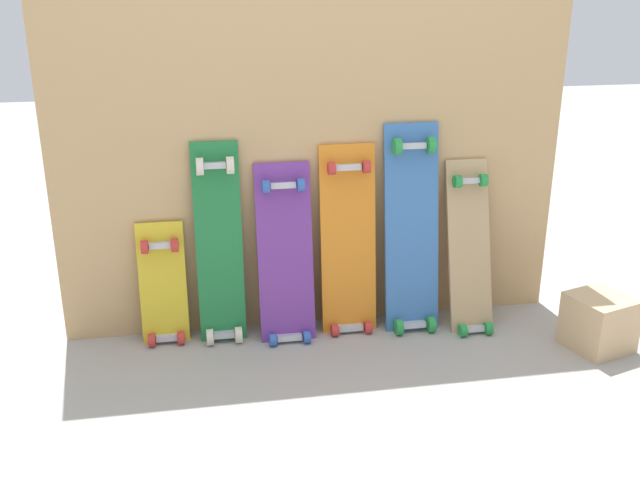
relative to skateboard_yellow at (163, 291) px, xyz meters
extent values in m
plane|color=#9E9991|center=(0.63, 0.00, -0.22)|extent=(12.00, 12.00, 0.00)
cube|color=tan|center=(0.63, 0.07, 0.54)|extent=(2.08, 0.04, 1.51)
cube|color=gold|center=(0.00, 0.01, 0.00)|extent=(0.19, 0.09, 0.57)
cube|color=#B7B7BF|center=(0.00, -0.04, -0.19)|extent=(0.08, 0.04, 0.03)
cube|color=#B7B7BF|center=(0.00, 0.01, 0.20)|extent=(0.08, 0.04, 0.03)
cylinder|color=red|center=(-0.06, -0.06, -0.19)|extent=(0.03, 0.05, 0.05)
cylinder|color=red|center=(0.06, -0.06, -0.19)|extent=(0.03, 0.05, 0.05)
cylinder|color=red|center=(-0.06, -0.01, 0.20)|extent=(0.03, 0.05, 0.05)
cylinder|color=red|center=(0.06, -0.01, 0.20)|extent=(0.03, 0.05, 0.05)
cube|color=#1E7238|center=(0.23, 0.00, 0.16)|extent=(0.19, 0.12, 0.88)
cube|color=#B7B7BF|center=(0.23, -0.07, -0.18)|extent=(0.08, 0.04, 0.03)
cube|color=#B7B7BF|center=(0.23, 0.01, 0.51)|extent=(0.08, 0.04, 0.03)
cylinder|color=beige|center=(0.18, -0.09, -0.18)|extent=(0.03, 0.07, 0.07)
cylinder|color=beige|center=(0.29, -0.09, -0.18)|extent=(0.03, 0.07, 0.07)
cylinder|color=beige|center=(0.18, -0.01, 0.51)|extent=(0.03, 0.07, 0.07)
cylinder|color=beige|center=(0.29, -0.01, 0.51)|extent=(0.03, 0.07, 0.07)
cube|color=#6B338C|center=(0.50, -0.03, 0.11)|extent=(0.23, 0.18, 0.79)
cube|color=#B7B7BF|center=(0.50, -0.12, -0.19)|extent=(0.10, 0.04, 0.03)
cube|color=#B7B7BF|center=(0.50, 0.00, 0.42)|extent=(0.10, 0.04, 0.03)
cylinder|color=#3359B2|center=(0.43, -0.14, -0.19)|extent=(0.03, 0.05, 0.05)
cylinder|color=#3359B2|center=(0.57, -0.14, -0.19)|extent=(0.03, 0.05, 0.05)
cylinder|color=#3359B2|center=(0.43, -0.01, 0.42)|extent=(0.03, 0.05, 0.05)
cylinder|color=#3359B2|center=(0.57, -0.01, 0.42)|extent=(0.03, 0.05, 0.05)
cube|color=orange|center=(0.76, -0.01, 0.14)|extent=(0.23, 0.13, 0.85)
cube|color=#B7B7BF|center=(0.76, -0.08, -0.19)|extent=(0.10, 0.04, 0.03)
cube|color=#B7B7BF|center=(0.76, 0.01, 0.48)|extent=(0.10, 0.04, 0.03)
cylinder|color=red|center=(0.69, -0.10, -0.19)|extent=(0.03, 0.05, 0.05)
cylinder|color=red|center=(0.83, -0.10, -0.19)|extent=(0.03, 0.05, 0.05)
cylinder|color=red|center=(0.69, -0.01, 0.48)|extent=(0.03, 0.05, 0.05)
cylinder|color=red|center=(0.83, -0.01, 0.48)|extent=(0.03, 0.05, 0.05)
cube|color=#386BAD|center=(1.03, -0.03, 0.18)|extent=(0.23, 0.17, 0.92)
cube|color=#B7B7BF|center=(1.03, -0.12, -0.19)|extent=(0.10, 0.04, 0.03)
cube|color=#B7B7BF|center=(1.03, 0.01, 0.56)|extent=(0.10, 0.04, 0.03)
cylinder|color=#268C3F|center=(0.96, -0.13, -0.18)|extent=(0.03, 0.07, 0.07)
cylinder|color=#268C3F|center=(1.10, -0.13, -0.18)|extent=(0.03, 0.07, 0.07)
cylinder|color=#268C3F|center=(0.96, -0.01, 0.56)|extent=(0.03, 0.07, 0.07)
cylinder|color=#268C3F|center=(1.10, -0.01, 0.56)|extent=(0.03, 0.07, 0.07)
cube|color=tan|center=(1.27, -0.07, 0.10)|extent=(0.18, 0.24, 0.77)
cube|color=#B7B7BF|center=(1.27, -0.18, -0.19)|extent=(0.08, 0.04, 0.03)
cube|color=#B7B7BF|center=(1.27, 0.00, 0.40)|extent=(0.08, 0.04, 0.03)
cylinder|color=#268C3F|center=(1.22, -0.20, -0.19)|extent=(0.03, 0.05, 0.05)
cylinder|color=#268C3F|center=(1.33, -0.20, -0.19)|extent=(0.03, 0.05, 0.05)
cylinder|color=#268C3F|center=(1.22, -0.02, 0.41)|extent=(0.03, 0.05, 0.05)
cylinder|color=#268C3F|center=(1.33, -0.02, 0.41)|extent=(0.03, 0.05, 0.05)
cube|color=tan|center=(1.72, -0.38, -0.10)|extent=(0.28, 0.28, 0.22)
camera|label=1|loc=(0.15, -2.80, 1.24)|focal=41.41mm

